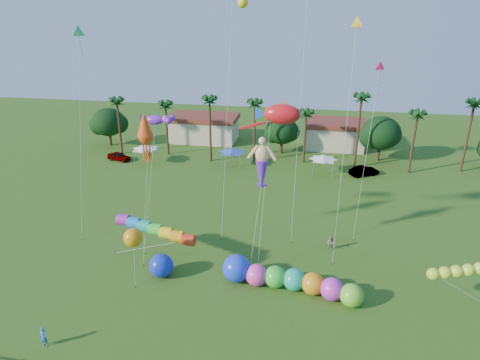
% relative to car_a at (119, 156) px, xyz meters
% --- Properties ---
extents(ground, '(160.00, 160.00, 0.00)m').
position_rel_car_a_xyz_m(ground, '(24.94, -36.54, -0.68)').
color(ground, '#285116').
rests_on(ground, ground).
extents(tree_line, '(69.46, 8.91, 11.00)m').
position_rel_car_a_xyz_m(tree_line, '(28.51, 7.45, 3.59)').
color(tree_line, '#3A2819').
rests_on(tree_line, ground).
extents(buildings_row, '(35.00, 7.00, 4.00)m').
position_rel_car_a_xyz_m(buildings_row, '(21.85, 13.46, 1.32)').
color(buildings_row, beige).
rests_on(buildings_row, ground).
extents(tent_row, '(31.00, 4.00, 0.60)m').
position_rel_car_a_xyz_m(tent_row, '(18.94, -0.21, 2.07)').
color(tent_row, white).
rests_on(tent_row, ground).
extents(car_a, '(4.29, 2.58, 1.37)m').
position_rel_car_a_xyz_m(car_a, '(0.00, 0.00, 0.00)').
color(car_a, '#4C4C54').
rests_on(car_a, ground).
extents(car_b, '(4.60, 3.53, 1.46)m').
position_rel_car_a_xyz_m(car_b, '(39.06, 0.04, 0.05)').
color(car_b, '#4C4C54').
rests_on(car_b, ground).
extents(spectator_a, '(0.64, 0.43, 1.70)m').
position_rel_car_a_xyz_m(spectator_a, '(12.46, -39.90, 0.17)').
color(spectator_a, '#3372B5').
rests_on(spectator_a, ground).
extents(spectator_b, '(0.99, 0.92, 1.62)m').
position_rel_car_a_xyz_m(spectator_b, '(33.77, -22.25, 0.13)').
color(spectator_b, gray).
rests_on(spectator_b, ground).
extents(caterpillar_inflatable, '(12.74, 4.32, 2.60)m').
position_rel_car_a_xyz_m(caterpillar_inflatable, '(29.62, -29.82, 0.41)').
color(caterpillar_inflatable, '#F640B9').
rests_on(caterpillar_inflatable, ground).
extents(blue_ball, '(2.27, 2.27, 2.27)m').
position_rel_car_a_xyz_m(blue_ball, '(18.02, -29.76, 0.45)').
color(blue_ball, '#172FD0').
rests_on(blue_ball, ground).
extents(rainbow_tube, '(10.49, 3.00, 3.72)m').
position_rel_car_a_xyz_m(rainbow_tube, '(18.20, -28.07, 2.47)').
color(rainbow_tube, red).
rests_on(rainbow_tube, ground).
extents(green_worm, '(8.70, 1.52, 3.83)m').
position_rel_car_a_xyz_m(green_worm, '(41.73, -29.96, 2.52)').
color(green_worm, '#C1E833').
rests_on(green_worm, ground).
extents(orange_ball_kite, '(1.95, 1.95, 5.99)m').
position_rel_car_a_xyz_m(orange_ball_kite, '(16.51, -31.83, 4.46)').
color(orange_ball_kite, orange).
rests_on(orange_ball_kite, ground).
extents(merman_kite, '(2.35, 5.86, 11.96)m').
position_rel_car_a_xyz_m(merman_kite, '(26.61, -24.03, 8.78)').
color(merman_kite, '#E6B882').
rests_on(merman_kite, ground).
extents(fish_kite, '(5.40, 6.56, 15.17)m').
position_rel_car_a_xyz_m(fish_kite, '(28.17, -21.64, 13.37)').
color(fish_kite, red).
rests_on(fish_kite, ground).
extents(squid_kite, '(1.70, 3.90, 14.45)m').
position_rel_car_a_xyz_m(squid_kite, '(15.77, -25.53, 11.61)').
color(squid_kite, '#E54512').
rests_on(squid_kite, ground).
extents(lobster_kite, '(3.45, 4.80, 13.89)m').
position_rel_car_a_xyz_m(lobster_kite, '(15.69, -22.67, 12.54)').
color(lobster_kite, purple).
rests_on(lobster_kite, ground).
extents(delta_kite_red, '(1.74, 3.54, 18.63)m').
position_rel_car_a_xyz_m(delta_kite_red, '(37.32, -16.69, 17.03)').
color(delta_kite_red, '#E9194F').
rests_on(delta_kite_red, ground).
extents(delta_kite_yellow, '(1.22, 3.77, 22.90)m').
position_rel_car_a_xyz_m(delta_kite_yellow, '(34.29, -21.70, 21.18)').
color(delta_kite_yellow, yellow).
rests_on(delta_kite_yellow, ground).
extents(delta_kite_green, '(1.80, 3.76, 21.98)m').
position_rel_car_a_xyz_m(delta_kite_green, '(8.26, -21.81, 20.33)').
color(delta_kite_green, '#35E374').
rests_on(delta_kite_green, ground).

